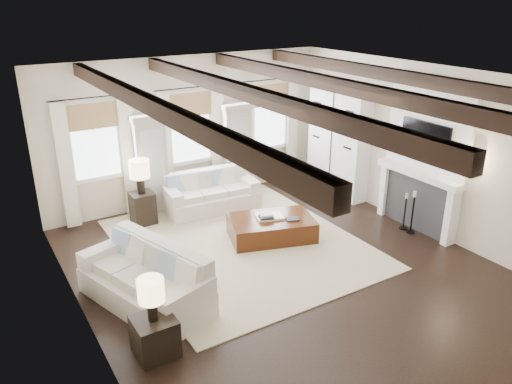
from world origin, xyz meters
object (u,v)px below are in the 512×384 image
sofa_left (148,280)px  side_table_front (155,336)px  ottoman (271,228)px  sofa_back (210,194)px  side_table_back (143,208)px

sofa_left → side_table_front: sofa_left is taller
ottoman → sofa_back: bearing=118.7°
side_table_front → side_table_back: side_table_back is taller
sofa_left → ottoman: (2.74, 0.81, -0.17)m
sofa_back → sofa_left: size_ratio=0.87×
ottoman → sofa_left: bearing=-146.0°
side_table_front → sofa_left: bearing=73.3°
sofa_back → sofa_left: (-2.38, -2.66, 0.03)m
sofa_left → side_table_front: (-0.35, -1.16, -0.11)m
ottoman → side_table_front: (-3.09, -1.96, 0.05)m
side_table_back → sofa_left: bearing=-108.1°
sofa_back → side_table_back: (-1.49, 0.06, -0.01)m
side_table_front → side_table_back: size_ratio=0.78×
sofa_back → side_table_back: bearing=177.5°
sofa_left → side_table_front: bearing=-106.7°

